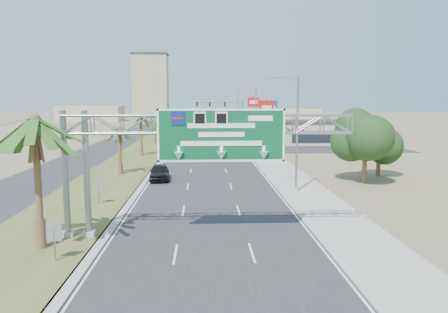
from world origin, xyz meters
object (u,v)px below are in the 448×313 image
store_building (323,133)px  pole_sign_red_near (266,111)px  sign_gantry (194,134)px  car_mid_lane (211,145)px  palm_near (35,120)px  car_right_lane (229,137)px  car_far (193,133)px  pole_sign_blue (271,112)px  signal_mast (232,116)px  pole_sign_red_far (253,106)px  car_left_lane (159,172)px

store_building → pole_sign_red_near: size_ratio=2.19×
sign_gantry → car_mid_lane: size_ratio=3.62×
palm_near → car_right_lane: palm_near is taller
car_right_lane → car_far: bearing=127.1°
car_far → pole_sign_red_near: pole_sign_red_near is taller
palm_near → pole_sign_blue: palm_near is taller
signal_mast → car_right_lane: 4.31m
car_mid_lane → car_right_lane: size_ratio=0.92×
car_right_lane → signal_mast: bearing=-51.7°
signal_mast → car_right_lane: signal_mast is taller
signal_mast → pole_sign_red_far: pole_sign_red_far is taller
car_left_lane → pole_sign_blue: bearing=57.3°
store_building → pole_sign_red_far: bearing=169.2°
car_left_lane → car_mid_lane: 28.06m
car_mid_lane → pole_sign_red_near: 11.25m
car_right_lane → car_far: size_ratio=0.96×
sign_gantry → car_mid_lane: bearing=87.9°
palm_near → car_far: palm_near is taller
car_left_lane → pole_sign_red_near: bearing=54.1°
palm_near → signal_mast: size_ratio=0.81×
palm_near → car_mid_lane: size_ratio=1.80×
sign_gantry → pole_sign_red_far: size_ratio=1.91×
pole_sign_blue → signal_mast: bearing=110.6°
signal_mast → car_right_lane: bearing=124.4°
car_right_lane → pole_sign_blue: bearing=-64.5°
car_left_lane → car_right_lane: 45.37m
sign_gantry → car_right_lane: bearing=84.9°
car_mid_lane → car_left_lane: bearing=-96.6°
palm_near → car_far: size_ratio=1.59×
sign_gantry → signal_mast: size_ratio=1.63×
pole_sign_red_near → pole_sign_red_far: pole_sign_red_far is taller
palm_near → signal_mast: 65.60m
car_left_lane → car_mid_lane: size_ratio=1.02×
pole_sign_red_far → car_right_lane: bearing=135.2°
car_mid_lane → pole_sign_blue: bearing=12.0°
car_mid_lane → store_building: bearing=29.8°
store_building → car_left_lane: store_building is taller
palm_near → car_mid_lane: (9.81, 48.07, -6.17)m
sign_gantry → car_left_lane: 19.77m
sign_gantry → car_far: 74.52m
car_far → pole_sign_red_far: 20.66m
pole_sign_red_far → sign_gantry: bearing=-99.7°
car_mid_lane → car_far: size_ratio=0.88×
car_mid_lane → car_far: (-3.48, 28.16, -0.00)m
car_right_lane → car_far: 13.48m
palm_near → car_left_lane: (4.22, 20.57, -6.12)m
sign_gantry → car_right_lane: size_ratio=3.32×
palm_near → car_right_lane: (13.71, 64.94, -6.23)m
sign_gantry → signal_mast: 62.37m
car_left_lane → pole_sign_blue: size_ratio=0.58×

